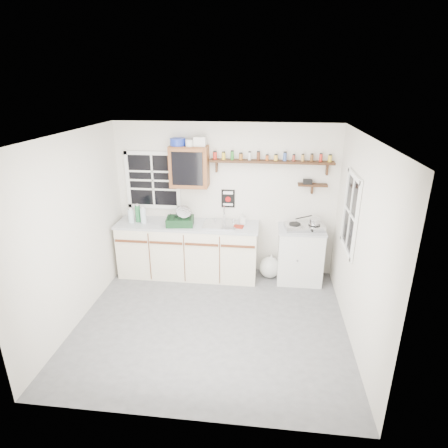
# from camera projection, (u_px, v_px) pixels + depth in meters

# --- Properties ---
(room) EXTENTS (3.64, 3.24, 2.54)m
(room) POSITION_uv_depth(u_px,v_px,m) (211.00, 238.00, 4.67)
(room) COLOR #525254
(room) RESTS_ON ground
(main_cabinet) EXTENTS (2.31, 0.63, 0.92)m
(main_cabinet) POSITION_uv_depth(u_px,v_px,m) (188.00, 249.00, 6.22)
(main_cabinet) COLOR beige
(main_cabinet) RESTS_ON floor
(right_cabinet) EXTENTS (0.73, 0.57, 0.91)m
(right_cabinet) POSITION_uv_depth(u_px,v_px,m) (300.00, 255.00, 6.05)
(right_cabinet) COLOR silver
(right_cabinet) RESTS_ON floor
(sink) EXTENTS (0.52, 0.44, 0.29)m
(sink) POSITION_uv_depth(u_px,v_px,m) (220.00, 224.00, 6.00)
(sink) COLOR #B7B7BB
(sink) RESTS_ON main_cabinet
(upper_cabinet) EXTENTS (0.60, 0.32, 0.65)m
(upper_cabinet) POSITION_uv_depth(u_px,v_px,m) (189.00, 167.00, 5.86)
(upper_cabinet) COLOR brown
(upper_cabinet) RESTS_ON wall_back
(upper_cabinet_clutter) EXTENTS (0.56, 0.24, 0.14)m
(upper_cabinet_clutter) POSITION_uv_depth(u_px,v_px,m) (186.00, 142.00, 5.73)
(upper_cabinet_clutter) COLOR #182D9E
(upper_cabinet_clutter) RESTS_ON upper_cabinet
(spice_shelf) EXTENTS (1.91, 0.18, 0.35)m
(spice_shelf) POSITION_uv_depth(u_px,v_px,m) (270.00, 161.00, 5.75)
(spice_shelf) COLOR #331A0E
(spice_shelf) RESTS_ON wall_back
(secondary_shelf) EXTENTS (0.45, 0.16, 0.24)m
(secondary_shelf) POSITION_uv_depth(u_px,v_px,m) (311.00, 184.00, 5.82)
(secondary_shelf) COLOR #331A0E
(secondary_shelf) RESTS_ON wall_back
(warning_sign) EXTENTS (0.22, 0.02, 0.30)m
(warning_sign) POSITION_uv_depth(u_px,v_px,m) (228.00, 199.00, 6.13)
(warning_sign) COLOR black
(warning_sign) RESTS_ON wall_back
(window_back) EXTENTS (0.93, 0.03, 0.98)m
(window_back) POSITION_uv_depth(u_px,v_px,m) (153.00, 180.00, 6.16)
(window_back) COLOR black
(window_back) RESTS_ON wall_back
(window_right) EXTENTS (0.03, 0.78, 1.08)m
(window_right) POSITION_uv_depth(u_px,v_px,m) (351.00, 214.00, 4.91)
(window_right) COLOR black
(window_right) RESTS_ON wall_back
(water_bottles) EXTENTS (0.30, 0.15, 0.30)m
(water_bottles) POSITION_uv_depth(u_px,v_px,m) (138.00, 215.00, 6.07)
(water_bottles) COLOR silver
(water_bottles) RESTS_ON main_cabinet
(dish_rack) EXTENTS (0.46, 0.37, 0.32)m
(dish_rack) POSITION_uv_depth(u_px,v_px,m) (181.00, 219.00, 5.97)
(dish_rack) COLOR black
(dish_rack) RESTS_ON main_cabinet
(soap_bottle) EXTENTS (0.11, 0.11, 0.18)m
(soap_bottle) POSITION_uv_depth(u_px,v_px,m) (242.00, 219.00, 5.99)
(soap_bottle) COLOR silver
(soap_bottle) RESTS_ON main_cabinet
(rag) EXTENTS (0.16, 0.14, 0.02)m
(rag) POSITION_uv_depth(u_px,v_px,m) (239.00, 227.00, 5.91)
(rag) COLOR maroon
(rag) RESTS_ON main_cabinet
(hotplate) EXTENTS (0.64, 0.40, 0.09)m
(hotplate) POSITION_uv_depth(u_px,v_px,m) (304.00, 227.00, 5.85)
(hotplate) COLOR #B7B7BB
(hotplate) RESTS_ON right_cabinet
(saucepan) EXTENTS (0.36, 0.29, 0.17)m
(saucepan) POSITION_uv_depth(u_px,v_px,m) (314.00, 222.00, 5.80)
(saucepan) COLOR #B7B7BB
(saucepan) RESTS_ON hotplate
(trash_bag) EXTENTS (0.38, 0.35, 0.44)m
(trash_bag) POSITION_uv_depth(u_px,v_px,m) (270.00, 267.00, 6.22)
(trash_bag) COLOR silver
(trash_bag) RESTS_ON floor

